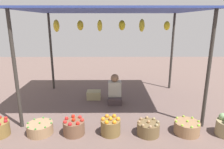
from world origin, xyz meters
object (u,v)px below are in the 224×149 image
(basket_red_tomatoes, at_px, (74,127))
(basket_green_chilies, at_px, (40,128))
(vendor_person, at_px, (115,92))
(basket_oranges, at_px, (111,126))
(wooden_crate_near_vendor, at_px, (94,95))
(basket_potatoes, at_px, (148,128))
(basket_limes, at_px, (187,127))

(basket_red_tomatoes, bearing_deg, basket_green_chilies, 178.07)
(basket_red_tomatoes, bearing_deg, vendor_person, 62.21)
(basket_oranges, bearing_deg, basket_green_chilies, 178.89)
(basket_green_chilies, distance_m, wooden_crate_near_vendor, 1.99)
(basket_green_chilies, height_order, basket_potatoes, basket_potatoes)
(basket_limes, xyz_separation_m, wooden_crate_near_vendor, (-1.95, 1.79, -0.01))
(basket_green_chilies, bearing_deg, basket_potatoes, -1.38)
(basket_oranges, bearing_deg, basket_red_tomatoes, 179.65)
(vendor_person, height_order, basket_potatoes, vendor_person)
(basket_green_chilies, xyz_separation_m, basket_limes, (2.84, -0.01, 0.02))
(basket_potatoes, relative_size, basket_limes, 0.89)
(vendor_person, relative_size, basket_oranges, 2.06)
(basket_red_tomatoes, relative_size, basket_oranges, 1.08)
(basket_green_chilies, height_order, basket_limes, basket_limes)
(basket_limes, bearing_deg, basket_green_chilies, 179.79)
(basket_red_tomatoes, height_order, wooden_crate_near_vendor, basket_red_tomatoes)
(basket_green_chilies, bearing_deg, basket_limes, -0.21)
(basket_green_chilies, relative_size, basket_potatoes, 1.15)
(basket_green_chilies, xyz_separation_m, wooden_crate_near_vendor, (0.90, 1.78, 0.01))
(basket_oranges, bearing_deg, basket_limes, 0.63)
(vendor_person, xyz_separation_m, basket_green_chilies, (-1.47, -1.52, -0.19))
(basket_oranges, bearing_deg, basket_potatoes, -1.88)
(basket_red_tomatoes, distance_m, wooden_crate_near_vendor, 1.82)
(vendor_person, distance_m, basket_green_chilies, 2.13)
(vendor_person, bearing_deg, basket_oranges, -93.99)
(basket_green_chilies, distance_m, basket_potatoes, 2.09)
(basket_oranges, bearing_deg, wooden_crate_near_vendor, 104.53)
(basket_green_chilies, height_order, basket_oranges, basket_oranges)
(vendor_person, height_order, basket_green_chilies, vendor_person)
(basket_oranges, relative_size, basket_potatoes, 0.88)
(basket_green_chilies, distance_m, basket_red_tomatoes, 0.66)
(basket_red_tomatoes, relative_size, wooden_crate_near_vendor, 1.09)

